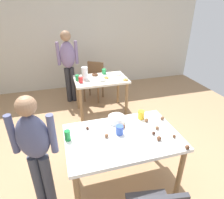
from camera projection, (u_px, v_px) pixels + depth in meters
ground_plane at (119, 168)px, 2.74m from camera, size 6.40×6.40×0.00m
wall_back at (81, 37)px, 4.89m from camera, size 6.40×0.10×2.60m
dining_table_near at (122, 142)px, 2.24m from camera, size 1.28×0.83×0.75m
dining_table_far at (101, 84)px, 3.87m from camera, size 1.03×0.67×0.75m
chair_far_table at (94, 79)px, 4.52m from camera, size 0.55×0.55×0.87m
person_girl_near at (35, 148)px, 1.91m from camera, size 0.45×0.28×1.39m
person_adult_far at (68, 61)px, 4.18m from camera, size 0.45×0.22×1.59m
mixing_bowl at (116, 119)px, 2.43m from camera, size 0.20×0.20×0.09m
soda_can at (68, 135)px, 2.10m from camera, size 0.07×0.07×0.12m
fork_near at (101, 155)px, 1.92m from camera, size 0.17×0.02×0.01m
cup_near_0 at (141, 115)px, 2.49m from camera, size 0.08×0.08×0.11m
cup_near_1 at (120, 130)px, 2.20m from camera, size 0.09×0.09×0.11m
cake_ball_0 at (159, 138)px, 2.11m from camera, size 0.05×0.05×0.05m
cake_ball_1 at (123, 126)px, 2.32m from camera, size 0.05×0.05×0.05m
cake_ball_2 at (187, 147)px, 1.99m from camera, size 0.05×0.05×0.05m
cake_ball_3 at (157, 128)px, 2.30m from camera, size 0.05×0.05×0.05m
cake_ball_4 at (88, 128)px, 2.29m from camera, size 0.04×0.04×0.04m
cake_ball_5 at (162, 118)px, 2.48m from camera, size 0.05×0.05×0.05m
cake_ball_6 at (154, 133)px, 2.21m from camera, size 0.04×0.04×0.04m
cake_ball_7 at (174, 136)px, 2.16m from camera, size 0.04×0.04×0.04m
cake_ball_8 at (107, 136)px, 2.16m from camera, size 0.05×0.05×0.05m
cake_ball_9 at (147, 120)px, 2.44m from camera, size 0.05×0.05×0.05m
pitcher_far at (85, 73)px, 3.72m from camera, size 0.12×0.12×0.24m
cup_far_0 at (77, 78)px, 3.70m from camera, size 0.07×0.07×0.11m
cup_far_1 at (104, 71)px, 4.04m from camera, size 0.09×0.09×0.11m
cup_far_2 at (81, 80)px, 3.60m from camera, size 0.08×0.08×0.11m
donut_far_0 at (95, 75)px, 3.96m from camera, size 0.13×0.13×0.04m
donut_far_1 at (103, 80)px, 3.70m from camera, size 0.12×0.12×0.04m
donut_far_2 at (119, 74)px, 4.00m from camera, size 0.12×0.12×0.04m
donut_far_3 at (126, 80)px, 3.72m from camera, size 0.10×0.10×0.03m
donut_far_4 at (106, 78)px, 3.82m from camera, size 0.10×0.10×0.03m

